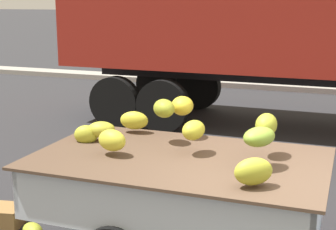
{
  "coord_description": "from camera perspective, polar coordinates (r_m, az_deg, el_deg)",
  "views": [
    {
      "loc": [
        0.28,
        -4.34,
        2.65
      ],
      "look_at": [
        -1.65,
        0.72,
        1.4
      ],
      "focal_mm": 53.84,
      "sensor_mm": 36.0,
      "label": 1
    }
  ],
  "objects": [
    {
      "name": "produce_crate",
      "position": [
        6.46,
        -18.43,
        -10.77
      ],
      "size": [
        0.58,
        0.46,
        0.24
      ],
      "primitive_type": "cube",
      "rotation": [
        0.0,
        0.0,
        0.2
      ],
      "color": "olive",
      "rests_on": "ground"
    }
  ]
}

